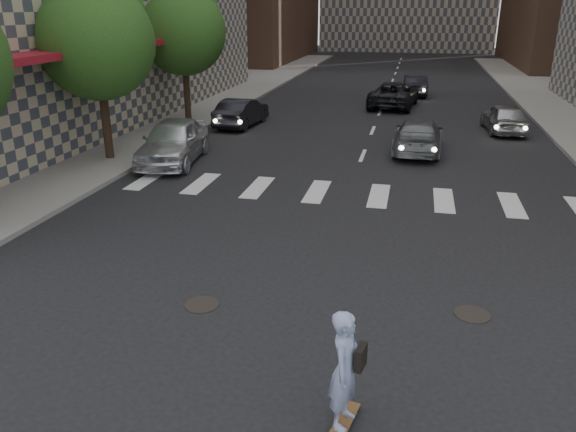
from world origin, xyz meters
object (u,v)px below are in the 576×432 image
object	(u,v)px
skateboarder	(346,370)
traffic_car_a	(242,112)
traffic_car_d	(504,118)
traffic_car_c	(394,95)
tree_b	(99,36)
tree_c	(185,28)
traffic_car_b	(418,136)
traffic_car_e	(415,85)
silver_sedan	(173,141)

from	to	relation	value
skateboarder	traffic_car_a	xyz separation A→B (m)	(-7.74, 20.29, -0.29)
traffic_car_d	traffic_car_c	bearing A→B (deg)	-52.15
tree_b	traffic_car_d	size ratio (longest dim) A/B	1.63
tree_b	traffic_car_d	distance (m)	18.33
tree_c	traffic_car_c	world-z (taller)	tree_c
traffic_car_b	traffic_car_d	world-z (taller)	traffic_car_d
skateboarder	traffic_car_a	bearing A→B (deg)	122.21
tree_b	traffic_car_a	world-z (taller)	tree_b
tree_b	skateboarder	distance (m)	17.08
traffic_car_b	traffic_car_e	distance (m)	15.94
tree_b	traffic_car_b	xyz separation A→B (m)	(11.58, 3.99, -3.97)
skateboarder	silver_sedan	world-z (taller)	skateboarder
tree_b	traffic_car_b	world-z (taller)	tree_b
skateboarder	traffic_car_d	bearing A→B (deg)	88.70
tree_c	traffic_car_a	xyz separation A→B (m)	(2.95, -0.52, -3.96)
tree_c	traffic_car_d	xyz separation A→B (m)	(15.55, 0.86, -3.95)
tree_c	silver_sedan	distance (m)	8.95
traffic_car_a	traffic_car_b	distance (m)	9.31
traffic_car_a	traffic_car_e	bearing A→B (deg)	-119.15
traffic_car_a	skateboarder	bearing A→B (deg)	115.44
tree_b	traffic_car_c	bearing A→B (deg)	55.79
skateboarder	traffic_car_d	world-z (taller)	skateboarder
tree_b	traffic_car_a	bearing A→B (deg)	68.46
traffic_car_a	traffic_car_b	size ratio (longest dim) A/B	0.90
tree_b	traffic_car_c	size ratio (longest dim) A/B	1.25
skateboarder	tree_c	bearing A→B (deg)	128.53
silver_sedan	traffic_car_e	xyz separation A→B (m)	(8.80, 19.64, -0.15)
tree_c	silver_sedan	xyz separation A→B (m)	(2.45, -7.71, -3.82)
tree_c	traffic_car_d	size ratio (longest dim) A/B	1.63
tree_b	tree_c	bearing A→B (deg)	90.00
tree_b	traffic_car_c	xyz separation A→B (m)	(10.10, 14.86, -3.91)
traffic_car_c	traffic_car_e	size ratio (longest dim) A/B	1.29
skateboarder	traffic_car_b	size ratio (longest dim) A/B	0.40
traffic_car_e	traffic_car_b	bearing A→B (deg)	86.64
silver_sedan	traffic_car_b	xyz separation A→B (m)	(9.13, 3.70, -0.15)
skateboarder	traffic_car_e	xyz separation A→B (m)	(0.55, 32.73, -0.31)
tree_b	traffic_car_d	bearing A→B (deg)	29.69
tree_b	silver_sedan	xyz separation A→B (m)	(2.45, 0.29, -3.82)
skateboarder	traffic_car_e	world-z (taller)	skateboarder
silver_sedan	traffic_car_e	world-z (taller)	silver_sedan
traffic_car_e	traffic_car_d	bearing A→B (deg)	106.67
tree_c	skateboarder	xyz separation A→B (m)	(10.70, -20.80, -3.66)
traffic_car_e	tree_b	bearing A→B (deg)	55.99
traffic_car_b	traffic_car_c	bearing A→B (deg)	-80.12
traffic_car_d	tree_b	bearing A→B (deg)	25.32
tree_b	traffic_car_d	world-z (taller)	tree_b
tree_c	skateboarder	distance (m)	23.68
silver_sedan	traffic_car_d	size ratio (longest dim) A/B	1.20
silver_sedan	traffic_car_b	bearing A→B (deg)	14.59
traffic_car_d	traffic_car_e	distance (m)	11.86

